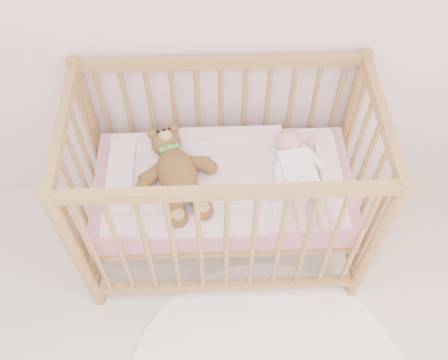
{
  "coord_description": "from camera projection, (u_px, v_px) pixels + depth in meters",
  "views": [
    {
      "loc": [
        0.22,
        0.24,
        2.46
      ],
      "look_at": [
        0.26,
        1.55,
        0.62
      ],
      "focal_mm": 40.0,
      "sensor_mm": 36.0,
      "label": 1
    }
  ],
  "objects": [
    {
      "name": "baby",
      "position": [
        298.0,
        171.0,
        2.27
      ],
      "size": [
        0.35,
        0.6,
        0.14
      ],
      "primitive_type": null,
      "rotation": [
        0.0,
        0.0,
        0.13
      ],
      "color": "white",
      "rests_on": "blanket"
    },
    {
      "name": "mattress",
      "position": [
        224.0,
        188.0,
        2.4
      ],
      "size": [
        1.22,
        0.62,
        0.13
      ],
      "primitive_type": "cube",
      "color": "pink",
      "rests_on": "crib"
    },
    {
      "name": "teddy_bear",
      "position": [
        177.0,
        173.0,
        2.25
      ],
      "size": [
        0.54,
        0.65,
        0.16
      ],
      "primitive_type": null,
      "rotation": [
        0.0,
        0.0,
        0.29
      ],
      "color": "brown",
      "rests_on": "blanket"
    },
    {
      "name": "blanket",
      "position": [
        224.0,
        179.0,
        2.34
      ],
      "size": [
        1.1,
        0.58,
        0.06
      ],
      "primitive_type": null,
      "color": "#E8A0B6",
      "rests_on": "mattress"
    },
    {
      "name": "crib",
      "position": [
        224.0,
        186.0,
        2.39
      ],
      "size": [
        1.36,
        0.76,
        1.0
      ],
      "primitive_type": null,
      "color": "#A77A46",
      "rests_on": "floor"
    }
  ]
}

